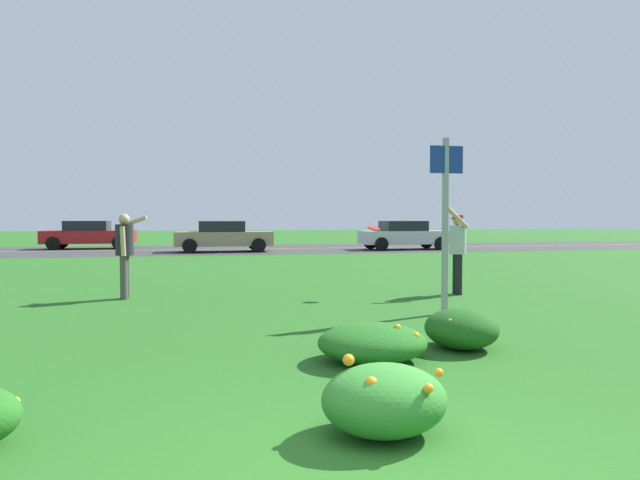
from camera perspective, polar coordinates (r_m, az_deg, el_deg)
The scene contains 13 objects.
ground_plane at distance 15.57m, azimuth -8.49°, elevation -3.53°, with size 120.00×120.00×0.00m, color #26601E.
highway_strip at distance 28.32m, azimuth -10.19°, elevation -0.96°, with size 120.00×9.09×0.01m, color #38383A.
highway_center_stripe at distance 28.32m, azimuth -10.19°, elevation -0.95°, with size 120.00×0.16×0.00m, color yellow.
daylily_clump_mid_center at distance 6.08m, azimuth 5.48°, elevation -10.57°, with size 1.20×1.06×0.43m.
daylily_clump_mid_left at distance 4.11m, azimuth 6.68°, elevation -16.15°, with size 0.91×0.77×0.56m.
daylily_clump_front_left at distance 6.85m, azimuth 14.48°, elevation -8.90°, with size 0.87×0.92×0.48m.
sign_post_near_path at distance 9.12m, azimuth 12.91°, elevation 3.21°, with size 0.56×0.10×2.86m.
person_thrower_dark_shirt at distance 11.25m, azimuth -19.63°, elevation -0.77°, with size 0.58×0.51×1.65m.
person_catcher_red_cap_gray_shirt at distance 11.57m, azimuth 14.10°, elevation -0.59°, with size 0.51×0.51×1.80m.
frisbee_red at distance 10.96m, azimuth 5.60°, elevation 1.22°, with size 0.27×0.25×0.14m.
car_red_center_left at distance 30.84m, azimuth -22.87°, elevation 0.53°, with size 4.50×2.00×1.45m.
car_tan_center_right at distance 26.25m, azimuth -10.03°, elevation 0.40°, with size 4.50×2.00×1.45m.
car_silver_rightmost at distance 28.10m, azimuth 8.77°, elevation 0.53°, with size 4.50×2.00×1.45m.
Camera 1 is at (-1.01, -2.67, 1.55)m, focal length 30.79 mm.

